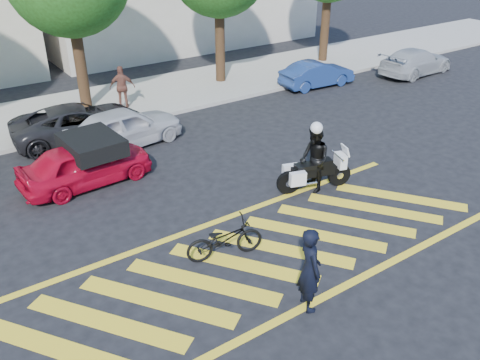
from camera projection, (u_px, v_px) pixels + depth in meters
ground at (264, 256)px, 12.08m from camera, size 90.00×90.00×0.00m
sidewalk at (87, 109)px, 20.75m from camera, size 60.00×5.00×0.15m
crosswalk at (262, 256)px, 12.06m from camera, size 12.33×4.00×0.01m
officer_bike at (310, 269)px, 10.11m from camera, size 0.63×0.79×1.89m
bicycle at (224, 239)px, 11.83m from camera, size 1.95×1.09×0.97m
police_motorcycle at (313, 172)px, 14.70m from camera, size 2.25×1.08×1.02m
officer_moto at (314, 159)px, 14.48m from camera, size 0.98×1.12×1.95m
red_convertible at (86, 164)px, 14.95m from camera, size 3.98×1.81×1.32m
parked_mid_left at (80, 123)px, 17.86m from camera, size 4.83×2.58×1.29m
parked_mid_right at (125, 127)px, 17.37m from camera, size 4.24×2.14×1.38m
parked_right at (317, 74)px, 23.35m from camera, size 3.64×1.51×1.17m
parked_far_right at (416, 61)px, 25.12m from camera, size 4.47×2.06×1.27m
pedestrian_right at (122, 87)px, 20.27m from camera, size 1.08×0.81×1.71m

